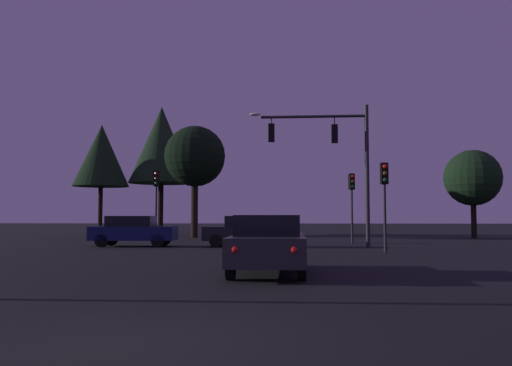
{
  "coord_description": "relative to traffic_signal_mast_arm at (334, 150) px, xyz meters",
  "views": [
    {
      "loc": [
        1.76,
        -5.88,
        1.48
      ],
      "look_at": [
        0.36,
        18.77,
        3.09
      ],
      "focal_mm": 36.26,
      "sensor_mm": 36.0,
      "label": 1
    }
  ],
  "objects": [
    {
      "name": "car_nearside_lane",
      "position": [
        -2.8,
        -11.48,
        -3.92
      ],
      "size": [
        1.89,
        4.63,
        1.52
      ],
      "color": "#232328",
      "rests_on": "ground"
    },
    {
      "name": "tree_left_far",
      "position": [
        10.72,
        11.67,
        -0.54
      ],
      "size": [
        3.91,
        3.91,
        6.15
      ],
      "color": "black",
      "rests_on": "ground"
    },
    {
      "name": "car_crossing_right",
      "position": [
        -9.93,
        0.4,
        -3.92
      ],
      "size": [
        4.27,
        1.85,
        1.52
      ],
      "color": "#0F1947",
      "rests_on": "ground"
    },
    {
      "name": "tree_right_cluster",
      "position": [
        -8.78,
        11.3,
        1.03
      ],
      "size": [
        4.34,
        4.34,
        7.96
      ],
      "color": "black",
      "rests_on": "ground"
    },
    {
      "name": "tree_center_horizon",
      "position": [
        -12.62,
        17.03,
        2.71
      ],
      "size": [
        5.32,
        5.32,
        10.66
      ],
      "color": "black",
      "rests_on": "ground"
    },
    {
      "name": "traffic_signal_mast_arm",
      "position": [
        0.0,
        0.0,
        0.0
      ],
      "size": [
        5.8,
        0.41,
        6.9
      ],
      "color": "#232326",
      "rests_on": "ground"
    },
    {
      "name": "traffic_light_corner_right",
      "position": [
        1.78,
        -3.32,
        -2.05
      ],
      "size": [
        0.32,
        0.36,
        3.73
      ],
      "color": "#232326",
      "rests_on": "ground"
    },
    {
      "name": "car_crossing_left",
      "position": [
        -4.25,
        0.4,
        -3.92
      ],
      "size": [
        4.21,
        1.95,
        1.52
      ],
      "color": "black",
      "rests_on": "ground"
    },
    {
      "name": "traffic_light_corner_left",
      "position": [
        -9.73,
        4.1,
        -1.79
      ],
      "size": [
        0.33,
        0.37,
        4.11
      ],
      "color": "#232326",
      "rests_on": "ground"
    },
    {
      "name": "ground_plane",
      "position": [
        -4.11,
        5.33,
        -4.72
      ],
      "size": [
        168.0,
        168.0,
        0.0
      ],
      "primitive_type": "plane",
      "color": "black",
      "rests_on": "ground"
    },
    {
      "name": "traffic_light_median",
      "position": [
        1.33,
        3.76,
        -1.95
      ],
      "size": [
        0.37,
        0.39,
        3.88
      ],
      "color": "#232326",
      "rests_on": "ground"
    },
    {
      "name": "tree_behind_sign",
      "position": [
        -16.74,
        14.43,
        1.54
      ],
      "size": [
        4.32,
        4.32,
        8.71
      ],
      "color": "black",
      "rests_on": "ground"
    }
  ]
}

